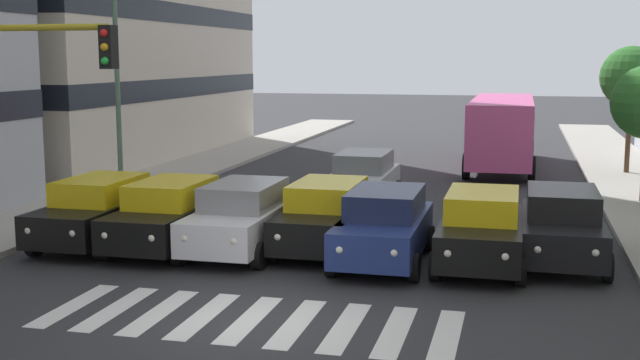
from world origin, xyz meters
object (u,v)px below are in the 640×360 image
car_2 (384,226)px  car_5 (170,214)px  car_1 (482,229)px  car_6 (99,211)px  car_0 (562,226)px  bus_behind_traffic (502,125)px  car_3 (326,216)px  street_lamp_right (129,66)px  car_4 (243,217)px  car_row2_0 (363,178)px  street_tree_3 (632,77)px

car_2 → car_5: bearing=-0.7°
car_1 → car_6: same height
car_0 → bus_behind_traffic: (1.79, -16.43, 0.97)m
car_3 → street_lamp_right: size_ratio=0.62×
car_4 → car_6: (3.86, 0.11, 0.00)m
car_0 → car_row2_0: same height
car_4 → car_6: bearing=1.6°
car_0 → car_5: same height
car_0 → car_2: size_ratio=1.00×
car_4 → car_5: same height
car_1 → street_lamp_right: (11.38, -5.18, 3.60)m
car_0 → car_4: size_ratio=1.00×
car_1 → car_3: size_ratio=1.00×
car_6 → bus_behind_traffic: size_ratio=0.42×
car_4 → bus_behind_traffic: (-5.78, -17.26, 0.97)m
car_5 → street_tree_3: street_tree_3 is taller
car_4 → street_tree_3: street_tree_3 is taller
car_4 → car_5: size_ratio=1.00×
car_4 → bus_behind_traffic: bus_behind_traffic is taller
car_1 → street_lamp_right: bearing=-24.5°
car_4 → car_6: size_ratio=1.00×
car_2 → street_lamp_right: size_ratio=0.62×
car_1 → car_6: bearing=0.9°
car_2 → bus_behind_traffic: size_ratio=0.42×
car_5 → car_row2_0: 8.01m
car_5 → bus_behind_traffic: bus_behind_traffic is taller
bus_behind_traffic → car_row2_0: bearing=67.9°
car_2 → bus_behind_traffic: 17.62m
car_row2_0 → car_4: bearing=76.9°
car_5 → street_lamp_right: (3.72, -5.35, 3.60)m
car_3 → car_5: size_ratio=1.00×
car_5 → car_3: bearing=-168.6°
car_5 → street_lamp_right: street_lamp_right is taller
car_2 → car_3: same height
car_0 → street_tree_3: size_ratio=0.88×
car_1 → car_3: (3.82, -0.61, 0.00)m
car_1 → car_2: size_ratio=1.00×
car_row2_0 → street_lamp_right: size_ratio=0.62×
car_3 → car_6: bearing=7.4°
car_2 → car_row2_0: size_ratio=1.00×
street_lamp_right → street_tree_3: street_lamp_right is taller
car_5 → car_6: same height
street_tree_3 → car_0: bearing=78.1°
car_1 → street_tree_3: size_ratio=0.88×
car_row2_0 → bus_behind_traffic: size_ratio=0.42×
car_6 → street_lamp_right: bearing=-71.9°
car_4 → street_tree_3: size_ratio=0.88×
car_1 → street_lamp_right: street_lamp_right is taller
car_0 → street_tree_3: 15.86m
car_1 → car_5: bearing=1.2°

